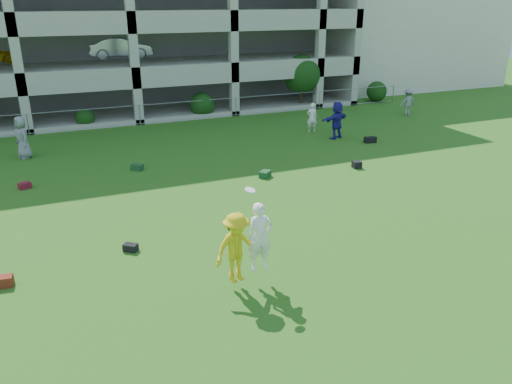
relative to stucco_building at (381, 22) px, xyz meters
name	(u,v)px	position (x,y,z in m)	size (l,w,h in m)	color
ground	(278,284)	(-23.00, -28.00, -5.00)	(100.00, 100.00, 0.00)	#235114
stucco_building	(381,22)	(0.00, 0.00, 0.00)	(16.00, 14.00, 10.00)	beige
bystander_c	(22,137)	(-29.15, -13.45, -4.02)	(0.96, 0.62, 1.96)	gray
bystander_d	(337,120)	(-14.00, -16.05, -4.03)	(1.81, 0.58, 1.95)	navy
bystander_e	(312,118)	(-14.55, -14.37, -4.19)	(0.59, 0.39, 1.63)	white
bystander_f	(408,102)	(-6.92, -12.97, -4.15)	(1.10, 0.63, 1.70)	gray
bag_red_a	(2,282)	(-29.61, -25.34, -4.86)	(0.55, 0.30, 0.28)	#5F2110
bag_black_b	(131,247)	(-26.22, -24.66, -4.89)	(0.40, 0.25, 0.22)	black
bag_green_c	(265,174)	(-19.95, -20.23, -4.87)	(0.50, 0.35, 0.26)	#153A1F
crate_d	(357,164)	(-15.76, -20.69, -4.85)	(0.35, 0.35, 0.30)	black
bag_black_e	(370,140)	(-12.82, -17.48, -4.85)	(0.60, 0.30, 0.30)	black
bag_red_f	(25,186)	(-29.15, -17.84, -4.88)	(0.45, 0.28, 0.24)	maroon
bag_green_g	(137,167)	(-24.69, -17.28, -4.88)	(0.50, 0.30, 0.25)	#13361E
frisbee_contest	(242,245)	(-23.89, -27.75, -3.80)	(1.64, 0.92, 2.39)	gold
parking_garage	(109,13)	(-23.02, -0.30, 1.01)	(30.00, 14.00, 12.00)	#9E998C
fence	(140,115)	(-23.00, -9.00, -4.39)	(36.06, 0.06, 1.20)	gray
shrub_row	(211,92)	(-18.41, -8.30, -3.49)	(34.38, 2.52, 3.50)	#163D11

